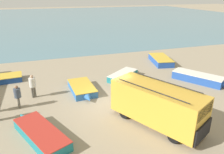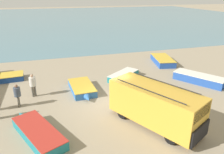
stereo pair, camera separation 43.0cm
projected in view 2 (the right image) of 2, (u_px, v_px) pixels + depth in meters
ground_plane at (107, 104)px, 14.96m from camera, size 200.00×200.00×0.00m
sea_water at (58, 18)px, 61.33m from camera, size 120.00×80.00×0.01m
parked_van at (155, 105)px, 12.25m from camera, size 4.21×5.69×2.41m
fishing_rowboat_1 at (37, 132)px, 11.50m from camera, size 2.90×4.69×0.56m
fishing_rowboat_2 at (82, 88)px, 16.70m from camera, size 1.81×3.84×0.53m
fishing_rowboat_3 at (201, 79)px, 18.22m from camera, size 3.53×4.68×0.68m
fishing_rowboat_4 at (162, 60)px, 23.33m from camera, size 2.39×4.55×0.64m
fishing_rowboat_5 at (124, 75)px, 19.22m from camera, size 3.57×3.00×0.56m
fisherman_1 at (17, 94)px, 14.24m from camera, size 0.42×0.42×1.61m
fisherman_3 at (33, 83)px, 15.66m from camera, size 0.45×0.45×1.72m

